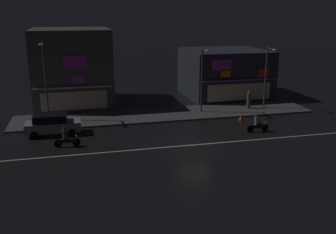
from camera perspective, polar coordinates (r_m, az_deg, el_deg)
ground_plane at (r=28.41m, az=4.00°, el=-4.21°), size 140.00×140.00×0.00m
lane_divider_stripe at (r=28.41m, az=4.00°, el=-4.19°), size 27.01×0.16×0.01m
sidewalk_far at (r=36.47m, az=-0.19°, el=0.43°), size 28.43×5.01×0.14m
storefront_left_block at (r=41.54m, az=-14.12°, el=7.29°), size 7.78×9.01×7.90m
storefront_center_block at (r=44.86m, az=8.45°, el=6.54°), size 8.91×8.75×5.37m
streetlamp_west at (r=35.02m, az=-17.97°, el=6.07°), size 0.44×1.64×6.98m
streetlamp_mid at (r=36.26m, az=5.24°, el=6.40°), size 0.44×1.64×6.20m
streetlamp_east at (r=39.00m, az=14.65°, el=6.54°), size 0.44×1.64×6.11m
pedestrian_on_sidewalk at (r=39.14m, az=11.99°, el=2.48°), size 0.39×0.39×1.78m
parked_car_near_kerb at (r=31.84m, az=-16.94°, el=-1.03°), size 4.30×1.98×1.67m
motorcycle_lead at (r=32.08m, az=13.24°, el=-1.08°), size 1.90×0.60×1.52m
motorcycle_following at (r=28.76m, az=-15.00°, el=-3.14°), size 1.90×0.60×1.52m
traffic_cone at (r=35.24m, az=10.88°, el=-0.05°), size 0.36×0.36×0.55m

